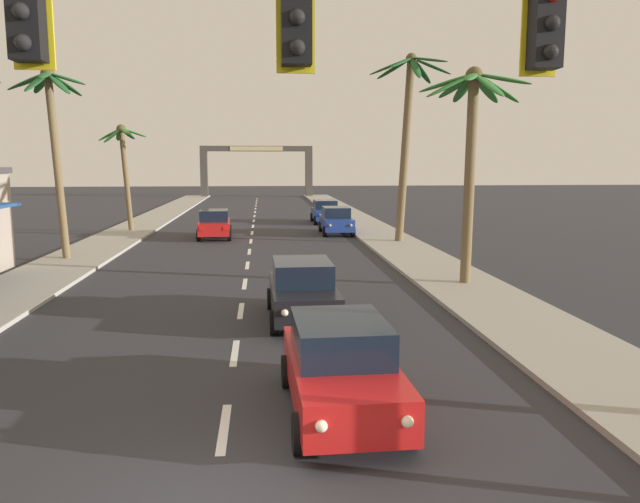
{
  "coord_description": "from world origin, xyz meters",
  "views": [
    {
      "loc": [
        0.7,
        -7.19,
        4.43
      ],
      "look_at": [
        2.13,
        8.0,
        2.2
      ],
      "focal_mm": 34.28,
      "sensor_mm": 36.0,
      "label": 1
    }
  ],
  "objects_px": {
    "palm_right_second": "(472,130)",
    "town_gateway_arch": "(257,164)",
    "sedan_third_in_queue": "(303,290)",
    "palm_left_farthest": "(124,156)",
    "sedan_lead_at_stop_bar": "(341,366)",
    "traffic_signal_mast": "(460,81)",
    "sedan_oncoming_far": "(214,224)",
    "sedan_parked_mid_kerb": "(325,211)",
    "sedan_parked_nearest_kerb": "(336,220)",
    "palm_left_third": "(52,121)",
    "palm_right_third": "(408,118)"
  },
  "relations": [
    {
      "from": "palm_right_second",
      "to": "sedan_third_in_queue",
      "type": "bearing_deg",
      "value": -145.69
    },
    {
      "from": "sedan_oncoming_far",
      "to": "palm_right_third",
      "type": "distance_m",
      "value": 12.68
    },
    {
      "from": "sedan_oncoming_far",
      "to": "palm_left_farthest",
      "type": "xyz_separation_m",
      "value": [
        -5.81,
        3.58,
        4.0
      ]
    },
    {
      "from": "palm_right_second",
      "to": "town_gateway_arch",
      "type": "height_order",
      "value": "palm_right_second"
    },
    {
      "from": "sedan_lead_at_stop_bar",
      "to": "palm_left_farthest",
      "type": "relative_size",
      "value": 0.66
    },
    {
      "from": "sedan_lead_at_stop_bar",
      "to": "sedan_parked_nearest_kerb",
      "type": "relative_size",
      "value": 1.01
    },
    {
      "from": "palm_right_second",
      "to": "palm_left_third",
      "type": "bearing_deg",
      "value": 156.38
    },
    {
      "from": "sedan_third_in_queue",
      "to": "traffic_signal_mast",
      "type": "bearing_deg",
      "value": -83.9
    },
    {
      "from": "palm_right_third",
      "to": "palm_left_farthest",
      "type": "bearing_deg",
      "value": 157.57
    },
    {
      "from": "sedan_lead_at_stop_bar",
      "to": "palm_left_farthest",
      "type": "distance_m",
      "value": 31.43
    },
    {
      "from": "sedan_lead_at_stop_bar",
      "to": "palm_left_third",
      "type": "relative_size",
      "value": 0.53
    },
    {
      "from": "palm_right_third",
      "to": "traffic_signal_mast",
      "type": "bearing_deg",
      "value": -102.18
    },
    {
      "from": "sedan_parked_mid_kerb",
      "to": "palm_left_farthest",
      "type": "height_order",
      "value": "palm_left_farthest"
    },
    {
      "from": "town_gateway_arch",
      "to": "palm_left_third",
      "type": "bearing_deg",
      "value": -99.31
    },
    {
      "from": "sedan_parked_mid_kerb",
      "to": "palm_right_second",
      "type": "bearing_deg",
      "value": -83.47
    },
    {
      "from": "palm_left_third",
      "to": "town_gateway_arch",
      "type": "xyz_separation_m",
      "value": [
        8.47,
        51.64,
        -1.98
      ]
    },
    {
      "from": "sedan_oncoming_far",
      "to": "sedan_parked_nearest_kerb",
      "type": "relative_size",
      "value": 1.01
    },
    {
      "from": "sedan_lead_at_stop_bar",
      "to": "town_gateway_arch",
      "type": "bearing_deg",
      "value": 91.68
    },
    {
      "from": "palm_left_third",
      "to": "town_gateway_arch",
      "type": "distance_m",
      "value": 52.37
    },
    {
      "from": "sedan_lead_at_stop_bar",
      "to": "town_gateway_arch",
      "type": "height_order",
      "value": "town_gateway_arch"
    },
    {
      "from": "palm_right_second",
      "to": "sedan_oncoming_far",
      "type": "bearing_deg",
      "value": 123.9
    },
    {
      "from": "sedan_third_in_queue",
      "to": "palm_left_third",
      "type": "bearing_deg",
      "value": 131.86
    },
    {
      "from": "traffic_signal_mast",
      "to": "palm_right_third",
      "type": "relative_size",
      "value": 1.09
    },
    {
      "from": "palm_left_third",
      "to": "sedan_lead_at_stop_bar",
      "type": "bearing_deg",
      "value": -59.78
    },
    {
      "from": "sedan_parked_mid_kerb",
      "to": "palm_left_third",
      "type": "distance_m",
      "value": 22.15
    },
    {
      "from": "traffic_signal_mast",
      "to": "sedan_oncoming_far",
      "type": "distance_m",
      "value": 30.29
    },
    {
      "from": "palm_left_third",
      "to": "palm_right_second",
      "type": "relative_size",
      "value": 1.11
    },
    {
      "from": "sedan_third_in_queue",
      "to": "sedan_oncoming_far",
      "type": "bearing_deg",
      "value": 101.51
    },
    {
      "from": "palm_right_second",
      "to": "sedan_parked_mid_kerb",
      "type": "bearing_deg",
      "value": 96.53
    },
    {
      "from": "palm_left_farthest",
      "to": "palm_right_second",
      "type": "height_order",
      "value": "palm_right_second"
    },
    {
      "from": "sedan_lead_at_stop_bar",
      "to": "sedan_oncoming_far",
      "type": "distance_m",
      "value": 26.29
    },
    {
      "from": "sedan_oncoming_far",
      "to": "sedan_parked_mid_kerb",
      "type": "xyz_separation_m",
      "value": [
        7.45,
        8.58,
        0.0
      ]
    },
    {
      "from": "traffic_signal_mast",
      "to": "palm_left_farthest",
      "type": "height_order",
      "value": "traffic_signal_mast"
    },
    {
      "from": "sedan_lead_at_stop_bar",
      "to": "sedan_oncoming_far",
      "type": "height_order",
      "value": "same"
    },
    {
      "from": "sedan_lead_at_stop_bar",
      "to": "sedan_oncoming_far",
      "type": "xyz_separation_m",
      "value": [
        -4.19,
        25.95,
        0.0
      ]
    },
    {
      "from": "traffic_signal_mast",
      "to": "sedan_third_in_queue",
      "type": "xyz_separation_m",
      "value": [
        -1.09,
        10.16,
        -4.46
      ]
    },
    {
      "from": "sedan_third_in_queue",
      "to": "palm_left_farthest",
      "type": "bearing_deg",
      "value": 113.03
    },
    {
      "from": "sedan_lead_at_stop_bar",
      "to": "sedan_third_in_queue",
      "type": "xyz_separation_m",
      "value": [
        -0.25,
        6.58,
        0.0
      ]
    },
    {
      "from": "town_gateway_arch",
      "to": "traffic_signal_mast",
      "type": "bearing_deg",
      "value": -87.75
    },
    {
      "from": "sedan_parked_nearest_kerb",
      "to": "palm_left_third",
      "type": "height_order",
      "value": "palm_left_third"
    },
    {
      "from": "palm_left_third",
      "to": "palm_left_farthest",
      "type": "distance_m",
      "value": 11.58
    },
    {
      "from": "palm_left_third",
      "to": "sedan_parked_nearest_kerb",
      "type": "bearing_deg",
      "value": 34.37
    },
    {
      "from": "sedan_parked_nearest_kerb",
      "to": "palm_right_second",
      "type": "xyz_separation_m",
      "value": [
        2.75,
        -16.6,
        4.71
      ]
    },
    {
      "from": "sedan_parked_nearest_kerb",
      "to": "palm_right_second",
      "type": "height_order",
      "value": "palm_right_second"
    },
    {
      "from": "sedan_lead_at_stop_bar",
      "to": "palm_left_farthest",
      "type": "bearing_deg",
      "value": 108.71
    },
    {
      "from": "sedan_lead_at_stop_bar",
      "to": "palm_right_third",
      "type": "relative_size",
      "value": 0.44
    },
    {
      "from": "sedan_parked_nearest_kerb",
      "to": "town_gateway_arch",
      "type": "bearing_deg",
      "value": 97.1
    },
    {
      "from": "sedan_parked_mid_kerb",
      "to": "palm_right_third",
      "type": "relative_size",
      "value": 0.44
    },
    {
      "from": "traffic_signal_mast",
      "to": "palm_right_third",
      "type": "xyz_separation_m",
      "value": [
        5.67,
        26.29,
        1.51
      ]
    },
    {
      "from": "palm_right_second",
      "to": "palm_left_farthest",
      "type": "bearing_deg",
      "value": 130.51
    }
  ]
}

